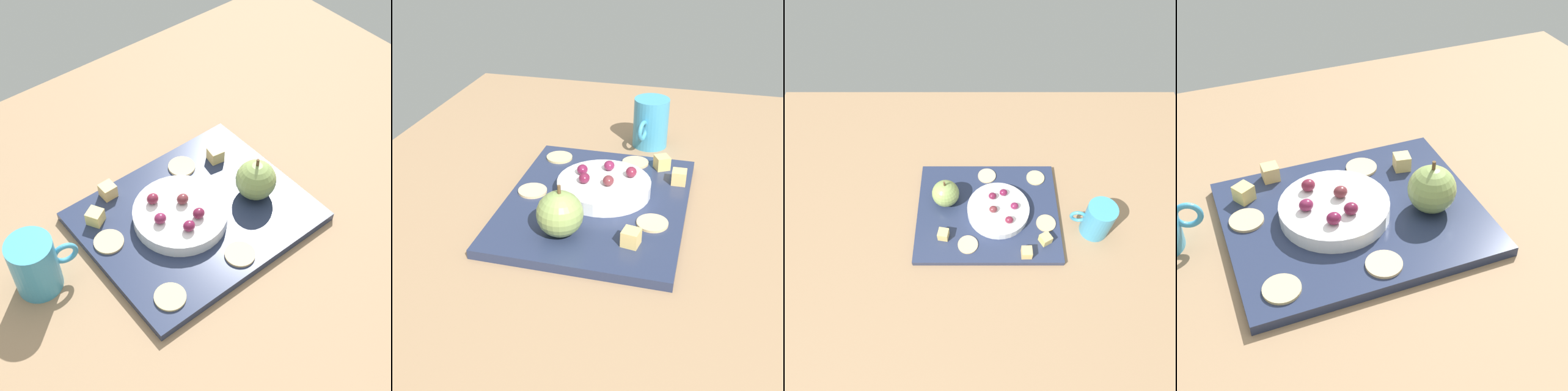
{
  "view_description": "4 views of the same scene",
  "coord_description": "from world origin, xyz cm",
  "views": [
    {
      "loc": [
        40.22,
        48.16,
        77.24
      ],
      "look_at": [
        1.37,
        0.06,
        8.15
      ],
      "focal_mm": 53.88,
      "sensor_mm": 36.0,
      "label": 1
    },
    {
      "loc": [
        -67.05,
        -15.6,
        47.31
      ],
      "look_at": [
        -0.98,
        1.3,
        7.0
      ],
      "focal_mm": 47.69,
      "sensor_mm": 36.0,
      "label": 2
    },
    {
      "loc": [
        -0.29,
        -47.89,
        81.34
      ],
      "look_at": [
        -0.4,
        2.59,
        8.33
      ],
      "focal_mm": 33.39,
      "sensor_mm": 36.0,
      "label": 3
    },
    {
      "loc": [
        21.18,
        56.47,
        54.72
      ],
      "look_at": [
        -0.61,
        1.36,
        7.69
      ],
      "focal_mm": 51.4,
      "sensor_mm": 36.0,
      "label": 4
    }
  ],
  "objects": [
    {
      "name": "table",
      "position": [
        0.0,
        0.0,
        1.58
      ],
      "size": [
        126.52,
        94.34,
        3.16
      ],
      "primitive_type": "cube",
      "color": "#947454",
      "rests_on": "ground"
    },
    {
      "name": "platter",
      "position": [
        1.88,
        0.63,
        3.91
      ],
      "size": [
        34.94,
        28.3,
        1.49
      ],
      "primitive_type": "cube",
      "color": "#252F4C",
      "rests_on": "table"
    },
    {
      "name": "serving_dish",
      "position": [
        4.43,
        0.16,
        5.76
      ],
      "size": [
        15.18,
        15.18,
        2.22
      ],
      "primitive_type": "cylinder",
      "color": "white",
      "rests_on": "platter"
    },
    {
      "name": "apple_whole",
      "position": [
        -8.51,
        3.44,
        8.02
      ],
      "size": [
        6.73,
        6.73,
        6.73
      ],
      "primitive_type": "sphere",
      "color": "#859E55",
      "rests_on": "platter"
    },
    {
      "name": "apple_stem",
      "position": [
        -8.51,
        3.44,
        11.98
      ],
      "size": [
        0.5,
        0.5,
        1.2
      ],
      "primitive_type": "cylinder",
      "color": "brown",
      "rests_on": "apple_whole"
    },
    {
      "name": "cheese_cube_0",
      "position": [
        -8.66,
        -6.83,
        5.83
      ],
      "size": [
        2.73,
        2.73,
        2.37
      ],
      "primitive_type": "cube",
      "rotation": [
        0.0,
        0.0,
        1.4
      ],
      "color": "#F1CB73",
      "rests_on": "platter"
    },
    {
      "name": "cheese_cube_1",
      "position": [
        10.62,
        -11.5,
        5.83
      ],
      "size": [
        2.41,
        2.41,
        2.37
      ],
      "primitive_type": "cube",
      "rotation": [
        0.0,
        0.0,
        0.02
      ],
      "color": "#F2C272",
      "rests_on": "platter"
    },
    {
      "name": "cheese_cube_2",
      "position": [
        15.27,
        -8.03,
        5.83
      ],
      "size": [
        3.23,
        3.23,
        2.37
      ],
      "primitive_type": "cube",
      "rotation": [
        0.0,
        0.0,
        0.52
      ],
      "color": "#EDCE70",
      "rests_on": "platter"
    },
    {
      "name": "cracker_0",
      "position": [
        1.79,
        11.34,
        4.85
      ],
      "size": [
        4.71,
        4.71,
        0.4
      ],
      "primitive_type": "cylinder",
      "color": "#E3BE8A",
      "rests_on": "platter"
    },
    {
      "name": "cracker_1",
      "position": [
        14.64,
        10.68,
        4.85
      ],
      "size": [
        4.71,
        4.71,
        0.4
      ],
      "primitive_type": "cylinder",
      "color": "#DEC182",
      "rests_on": "platter"
    },
    {
      "name": "cracker_2",
      "position": [
        -2.87,
        -9.01,
        4.85
      ],
      "size": [
        4.71,
        4.71,
        0.4
      ],
      "primitive_type": "cylinder",
      "color": "#E0BB85",
      "rests_on": "platter"
    },
    {
      "name": "cracker_3",
      "position": [
        16.01,
        -3.21,
        4.85
      ],
      "size": [
        4.71,
        4.71,
        0.4
      ],
      "primitive_type": "cylinder",
      "color": "#D7B481",
      "rests_on": "platter"
    },
    {
      "name": "grape_0",
      "position": [
        6.85,
        -3.98,
        7.73
      ],
      "size": [
        1.98,
        1.78,
        1.73
      ],
      "primitive_type": "ellipsoid",
      "color": "maroon",
      "rests_on": "serving_dish"
    },
    {
      "name": "grape_1",
      "position": [
        3.16,
        -0.98,
        7.7
      ],
      "size": [
        1.98,
        1.78,
        1.65
      ],
      "primitive_type": "ellipsoid",
      "color": "maroon",
      "rests_on": "serving_dish"
    },
    {
      "name": "grape_2",
      "position": [
        5.78,
        3.95,
        7.7
      ],
      "size": [
        1.98,
        1.78,
        1.66
      ],
      "primitive_type": "ellipsoid",
      "color": "maroon",
      "rests_on": "serving_dish"
    },
    {
      "name": "grape_3",
      "position": [
        8.31,
        -0.23,
        7.68
      ],
      "size": [
        1.98,
        1.78,
        1.62
      ],
      "primitive_type": "ellipsoid",
      "color": "maroon",
      "rests_on": "serving_dish"
    },
    {
      "name": "grape_4",
      "position": [
        3.04,
        2.91,
        7.7
      ],
      "size": [
        1.98,
        1.78,
        1.65
      ],
      "primitive_type": "ellipsoid",
      "color": "maroon",
      "rests_on": "serving_dish"
    }
  ]
}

